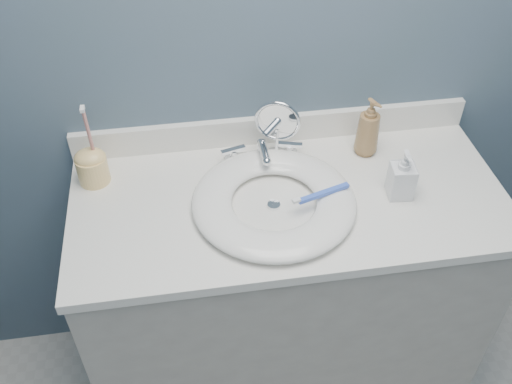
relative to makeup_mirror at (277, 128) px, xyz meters
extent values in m
cube|color=#4D6074|center=(0.00, 0.09, 0.21)|extent=(2.20, 0.02, 2.40)
cube|color=#B5B1A6|center=(0.00, -0.18, -0.56)|extent=(1.20, 0.55, 0.85)
cube|color=white|center=(0.00, -0.18, -0.12)|extent=(1.22, 0.57, 0.03)
cube|color=white|center=(0.00, 0.08, -0.06)|extent=(1.22, 0.02, 0.09)
cylinder|color=silver|center=(-0.05, -0.21, -0.10)|extent=(0.04, 0.04, 0.01)
cube|color=silver|center=(-0.05, 0.00, -0.10)|extent=(0.22, 0.05, 0.01)
cylinder|color=silver|center=(-0.05, 0.00, -0.07)|extent=(0.03, 0.03, 0.06)
cylinder|color=silver|center=(-0.05, -0.05, -0.05)|extent=(0.02, 0.09, 0.02)
sphere|color=silver|center=(-0.05, -0.09, -0.05)|extent=(0.03, 0.03, 0.03)
cylinder|color=silver|center=(-0.13, 0.00, -0.09)|extent=(0.02, 0.02, 0.03)
cube|color=silver|center=(-0.13, 0.00, -0.07)|extent=(0.08, 0.03, 0.01)
cylinder|color=silver|center=(0.04, 0.00, -0.09)|extent=(0.02, 0.02, 0.03)
cube|color=silver|center=(0.04, 0.00, -0.07)|extent=(0.08, 0.03, 0.01)
cylinder|color=silver|center=(0.00, 0.00, -0.10)|extent=(0.08, 0.08, 0.01)
cylinder|color=silver|center=(0.00, 0.00, -0.05)|extent=(0.01, 0.01, 0.10)
torus|color=silver|center=(0.00, 0.00, 0.02)|extent=(0.13, 0.05, 0.13)
cylinder|color=white|center=(0.00, 0.00, 0.02)|extent=(0.11, 0.04, 0.11)
imported|color=olive|center=(0.27, -0.02, -0.02)|extent=(0.09, 0.09, 0.19)
imported|color=silver|center=(0.31, -0.22, -0.03)|extent=(0.07, 0.07, 0.15)
cylinder|color=#F8CE7C|center=(-0.54, -0.03, -0.07)|extent=(0.09, 0.09, 0.08)
ellipsoid|color=#F8CE7C|center=(-0.54, -0.03, -0.03)|extent=(0.09, 0.08, 0.05)
cylinder|color=tan|center=(-0.52, -0.03, 0.05)|extent=(0.01, 0.03, 0.17)
cube|color=white|center=(-0.52, -0.03, 0.14)|extent=(0.01, 0.02, 0.01)
cube|color=blue|center=(0.09, -0.23, -0.07)|extent=(0.15, 0.06, 0.01)
cube|color=white|center=(0.01, -0.25, -0.06)|extent=(0.02, 0.02, 0.01)
camera|label=1|loc=(-0.27, -1.32, 0.98)|focal=40.00mm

